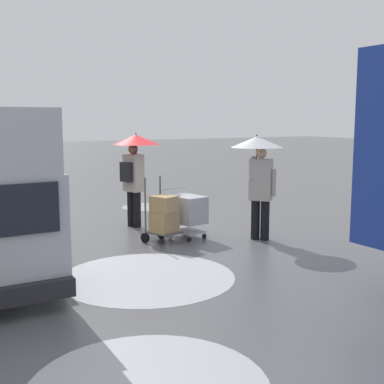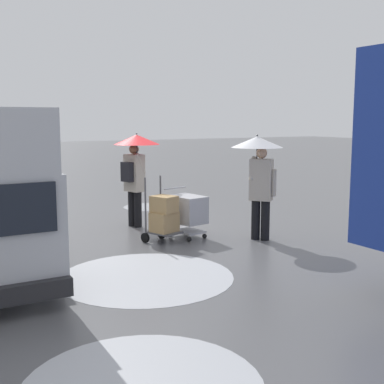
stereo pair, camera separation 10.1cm
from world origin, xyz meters
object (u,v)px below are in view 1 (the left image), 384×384
Objects in this scene: hand_dolly_boxes at (164,216)px; pedestrian_pink_side at (134,159)px; pedestrian_black_side at (259,163)px; shopping_cart_vendor at (187,211)px.

pedestrian_pink_side is at bearing -93.32° from hand_dolly_boxes.
pedestrian_black_side is (-1.72, 2.34, 0.01)m from pedestrian_pink_side.
pedestrian_black_side is at bearing 144.33° from shopping_cart_vendor.
hand_dolly_boxes is 1.96m from pedestrian_pink_side.
shopping_cart_vendor is 0.47× the size of pedestrian_pink_side.
pedestrian_pink_side and pedestrian_black_side have the same top height.
pedestrian_black_side reaches higher than hand_dolly_boxes.
shopping_cart_vendor is 1.88m from pedestrian_pink_side.
pedestrian_pink_side is at bearing -70.30° from shopping_cart_vendor.
pedestrian_pink_side is 2.90m from pedestrian_black_side.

